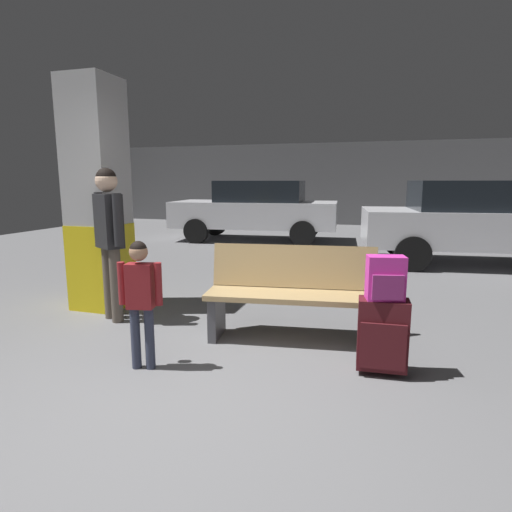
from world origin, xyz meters
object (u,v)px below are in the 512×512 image
object	(u,v)px
structural_pillar	(98,197)
child	(140,291)
parked_car_near	(480,221)
parked_car_far	(256,209)
adult	(109,228)
backpack_bright	(386,279)
bench	(292,294)
suitcase	(382,335)

from	to	relation	value
structural_pillar	child	world-z (taller)	structural_pillar
child	parked_car_near	world-z (taller)	parked_car_near
child	parked_car_far	bearing A→B (deg)	99.96
child	adult	size ratio (longest dim) A/B	0.64
backpack_bright	child	distance (m)	1.91
bench	parked_car_far	world-z (taller)	parked_car_far
suitcase	adult	bearing A→B (deg)	169.36
suitcase	adult	size ratio (longest dim) A/B	0.37
backpack_bright	adult	world-z (taller)	adult
structural_pillar	parked_car_near	world-z (taller)	structural_pillar
structural_pillar	parked_car_near	xyz separation A→B (m)	(4.85, 4.18, -0.51)
child	parked_car_near	bearing A→B (deg)	58.27
structural_pillar	parked_car_near	distance (m)	6.42
structural_pillar	parked_car_far	size ratio (longest dim) A/B	0.63
backpack_bright	child	world-z (taller)	child
adult	parked_car_far	xyz separation A→B (m)	(-0.35, 6.54, -0.21)
structural_pillar	backpack_bright	size ratio (longest dim) A/B	7.81
adult	suitcase	bearing A→B (deg)	-10.64
suitcase	parked_car_near	size ratio (longest dim) A/B	0.14
suitcase	parked_car_far	xyz separation A→B (m)	(-3.17, 7.07, 0.48)
adult	parked_car_near	distance (m)	6.38
structural_pillar	suitcase	distance (m)	3.52
suitcase	structural_pillar	bearing A→B (deg)	163.85
structural_pillar	adult	xyz separation A→B (m)	(0.43, -0.41, -0.31)
structural_pillar	backpack_bright	bearing A→B (deg)	-16.15
parked_car_near	suitcase	bearing A→B (deg)	-107.34
bench	backpack_bright	xyz separation A→B (m)	(0.84, -0.55, 0.33)
structural_pillar	child	bearing A→B (deg)	-44.92
child	adult	world-z (taller)	adult
bench	adult	world-z (taller)	adult
backpack_bright	child	xyz separation A→B (m)	(-1.85, -0.45, -0.13)
structural_pillar	suitcase	world-z (taller)	structural_pillar
parked_car_far	backpack_bright	bearing A→B (deg)	-65.85
suitcase	bench	bearing A→B (deg)	146.78
backpack_bright	child	bearing A→B (deg)	-166.23
child	parked_car_far	distance (m)	7.65
backpack_bright	adult	size ratio (longest dim) A/B	0.21
structural_pillar	bench	xyz separation A→B (m)	(2.40, -0.39, -0.87)
suitcase	child	world-z (taller)	child
parked_car_far	parked_car_near	world-z (taller)	same
backpack_bright	parked_car_far	xyz separation A→B (m)	(-3.17, 7.07, 0.03)
bench	child	distance (m)	1.44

